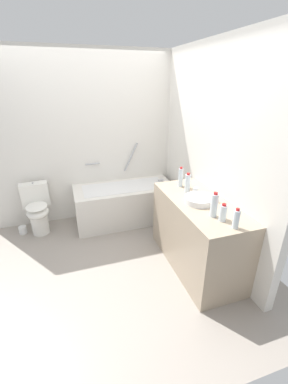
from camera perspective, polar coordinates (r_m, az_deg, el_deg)
The scene contains 16 objects.
ground_plane at distance 3.42m, azimuth -8.99°, elevation -14.16°, with size 3.69×3.69×0.00m, color #9E9389.
wall_back_tiled at distance 4.00m, azimuth -13.20°, elevation 11.50°, with size 3.09×0.10×2.55m, color white.
wall_right_mirror at distance 3.29m, azimuth 14.42°, elevation 8.78°, with size 0.10×2.74×2.55m, color white.
bathtub at distance 4.02m, azimuth -4.37°, elevation -2.38°, with size 1.56×0.68×1.19m.
toilet at distance 3.99m, azimuth -23.25°, elevation -3.59°, with size 0.40×0.53×0.75m.
vanity_counter at distance 3.07m, azimuth 11.98°, elevation -9.35°, with size 0.60×1.37×0.86m, color tan.
sink_basin at distance 2.82m, azimuth 12.48°, elevation -1.73°, with size 0.32×0.32×0.07m, color white.
sink_faucet at distance 2.92m, azimuth 15.73°, elevation -1.27°, with size 0.11×0.15×0.07m.
water_bottle_0 at distance 3.18m, azimuth 8.40°, elevation 3.33°, with size 0.06×0.06×0.26m.
water_bottle_1 at distance 2.50m, azimuth 17.66°, elevation -4.58°, with size 0.07×0.07×0.18m.
water_bottle_2 at distance 3.03m, azimuth 9.96°, elevation 2.00°, with size 0.07×0.07×0.24m.
water_bottle_3 at distance 2.41m, azimuth 20.39°, elevation -5.81°, with size 0.06×0.06×0.20m.
water_bottle_4 at distance 2.53m, azimuth 15.78°, elevation -2.93°, with size 0.07×0.07×0.26m.
drinking_glass_0 at distance 3.16m, azimuth 9.95°, elevation 1.70°, with size 0.07×0.07×0.10m, color white.
drinking_glass_1 at distance 3.01m, azimuth 11.66°, elevation 0.24°, with size 0.07×0.07×0.09m, color white.
toilet_paper_roll at distance 4.19m, azimuth -26.02°, elevation -7.81°, with size 0.11×0.11×0.11m, color white.
Camera 1 is at (-0.33, -2.68, 2.09)m, focal length 23.27 mm.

